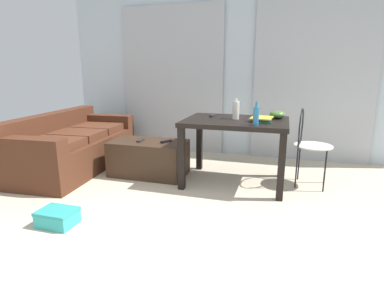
# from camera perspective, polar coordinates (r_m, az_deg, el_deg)

# --- Properties ---
(ground_plane) EXTENTS (7.46, 7.46, 0.00)m
(ground_plane) POSITION_cam_1_polar(r_m,az_deg,el_deg) (3.19, 2.87, -10.55)
(ground_plane) COLOR beige
(wall_back) EXTENTS (5.50, 0.10, 2.50)m
(wall_back) POSITION_cam_1_polar(r_m,az_deg,el_deg) (4.83, 8.76, 12.84)
(wall_back) COLOR silver
(wall_back) RESTS_ON ground
(curtains) EXTENTS (3.76, 0.03, 2.27)m
(curtains) POSITION_cam_1_polar(r_m,az_deg,el_deg) (4.75, 8.56, 11.43)
(curtains) COLOR #B2B7BC
(curtains) RESTS_ON ground
(couch) EXTENTS (1.02, 1.98, 0.73)m
(couch) POSITION_cam_1_polar(r_m,az_deg,el_deg) (4.45, -21.34, -0.43)
(couch) COLOR #4C2819
(couch) RESTS_ON ground
(coffee_table) EXTENTS (0.93, 0.54, 0.44)m
(coffee_table) POSITION_cam_1_polar(r_m,az_deg,el_deg) (3.93, -8.00, -2.58)
(coffee_table) COLOR #382619
(coffee_table) RESTS_ON ground
(craft_table) EXTENTS (1.16, 0.85, 0.75)m
(craft_table) POSITION_cam_1_polar(r_m,az_deg,el_deg) (3.55, 8.08, 2.79)
(craft_table) COLOR black
(craft_table) RESTS_ON ground
(wire_chair) EXTENTS (0.42, 0.44, 0.89)m
(wire_chair) POSITION_cam_1_polar(r_m,az_deg,el_deg) (3.71, 20.57, 1.00)
(wire_chair) COLOR silver
(wire_chair) RESTS_ON ground
(bottle_near) EXTENTS (0.08, 0.08, 0.24)m
(bottle_near) POSITION_cam_1_polar(r_m,az_deg,el_deg) (3.55, 8.14, 6.26)
(bottle_near) COLOR beige
(bottle_near) RESTS_ON craft_table
(bottle_far) EXTENTS (0.06, 0.06, 0.25)m
(bottle_far) POSITION_cam_1_polar(r_m,az_deg,el_deg) (3.16, 11.77, 5.11)
(bottle_far) COLOR teal
(bottle_far) RESTS_ON craft_table
(bowl) EXTENTS (0.18, 0.18, 0.09)m
(bowl) POSITION_cam_1_polar(r_m,az_deg,el_deg) (3.70, 15.52, 5.29)
(bowl) COLOR #477033
(bowl) RESTS_ON craft_table
(book_stack) EXTENTS (0.25, 0.30, 0.05)m
(book_stack) POSITION_cam_1_polar(r_m,az_deg,el_deg) (3.46, 12.91, 4.52)
(book_stack) COLOR #2D7F56
(book_stack) RESTS_ON craft_table
(tv_remote_on_table) EXTENTS (0.07, 0.19, 0.02)m
(tv_remote_on_table) POSITION_cam_1_polar(r_m,az_deg,el_deg) (3.76, 4.03, 5.33)
(tv_remote_on_table) COLOR #232326
(tv_remote_on_table) RESTS_ON craft_table
(tv_remote_primary) EXTENTS (0.06, 0.15, 0.02)m
(tv_remote_primary) POSITION_cam_1_polar(r_m,az_deg,el_deg) (3.88, -9.52, 0.66)
(tv_remote_primary) COLOR #232326
(tv_remote_primary) RESTS_ON coffee_table
(tv_remote_secondary) EXTENTS (0.11, 0.16, 0.02)m
(tv_remote_secondary) POSITION_cam_1_polar(r_m,az_deg,el_deg) (3.79, -4.79, 0.50)
(tv_remote_secondary) COLOR black
(tv_remote_secondary) RESTS_ON coffee_table
(shoebox) EXTENTS (0.31, 0.24, 0.14)m
(shoebox) POSITION_cam_1_polar(r_m,az_deg,el_deg) (2.95, -23.65, -12.34)
(shoebox) COLOR #33B2AD
(shoebox) RESTS_ON ground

